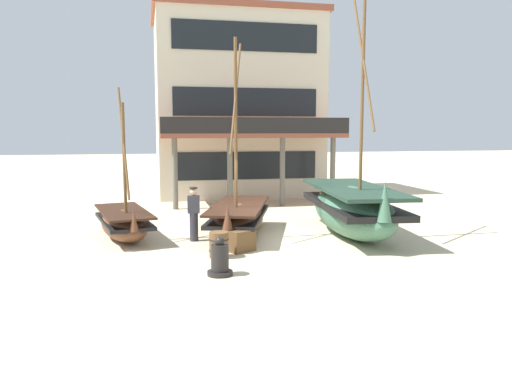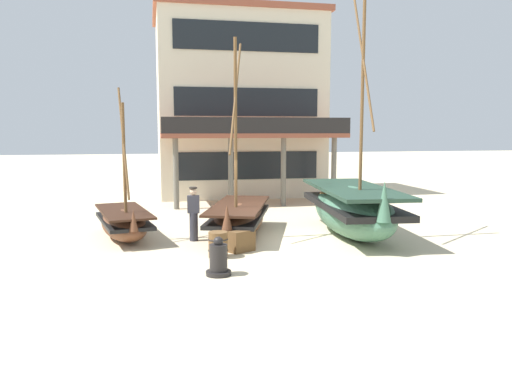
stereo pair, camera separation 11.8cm
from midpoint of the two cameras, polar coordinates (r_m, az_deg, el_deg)
name	(u,v)px [view 1 (the left image)]	position (r m, az deg, el deg)	size (l,w,h in m)	color
ground_plane	(263,240)	(15.79, 0.56, -5.48)	(120.00, 120.00, 0.00)	beige
fishing_boat_near_left	(239,218)	(16.40, -2.18, -2.94)	(2.93, 4.85, 6.21)	brown
fishing_boat_centre_large	(352,209)	(16.66, 10.70, -1.87)	(2.67, 6.09, 7.73)	#427056
fishing_boat_far_right	(124,223)	(16.46, -14.97, -3.37)	(2.06, 3.85, 4.74)	brown
fisherman_by_hull	(194,214)	(15.66, -7.29, -2.54)	(0.39, 0.28, 1.68)	#33333D
capstan_winch	(220,260)	(12.02, -4.40, -7.70)	(0.61, 0.61, 0.93)	black
wooden_barrel	(219,245)	(13.66, -4.48, -5.98)	(0.56, 0.56, 0.70)	brown
cargo_crate	(238,240)	(14.41, -2.25, -5.47)	(0.73, 0.73, 0.61)	brown
harbor_building_main	(236,105)	(27.46, -2.39, 9.82)	(8.76, 8.59, 9.55)	beige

